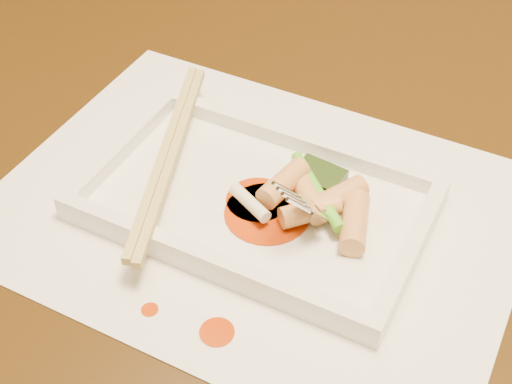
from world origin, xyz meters
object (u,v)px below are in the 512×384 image
at_px(table, 311,220).
at_px(chopstick_a, 164,152).
at_px(fork, 359,141).
at_px(placemat, 256,209).
at_px(plate_base, 256,205).

distance_m(table, chopstick_a, 0.19).
xyz_separation_m(chopstick_a, fork, (0.15, 0.02, 0.06)).
distance_m(placemat, chopstick_a, 0.09).
relative_size(placemat, fork, 2.86).
bearing_deg(chopstick_a, fork, 6.75).
xyz_separation_m(table, plate_base, (-0.01, -0.10, 0.11)).
distance_m(placemat, plate_base, 0.00).
height_order(table, plate_base, plate_base).
height_order(table, placemat, placemat).
bearing_deg(plate_base, placemat, -116.57).
relative_size(table, chopstick_a, 6.08).
xyz_separation_m(plate_base, chopstick_a, (-0.08, 0.00, 0.02)).
distance_m(plate_base, fork, 0.11).
relative_size(chopstick_a, fork, 1.64).
bearing_deg(placemat, fork, 14.42).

